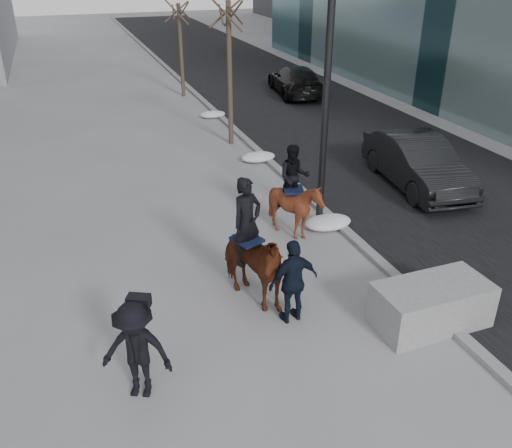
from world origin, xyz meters
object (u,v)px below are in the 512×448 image
object	(u,v)px
car_near	(417,162)
mounted_right	(295,201)
planter	(431,305)
mounted_left	(249,259)

from	to	relation	value
car_near	mounted_right	size ratio (longest dim) A/B	1.98
car_near	planter	bearing A→B (deg)	-115.37
car_near	mounted_left	bearing A→B (deg)	-142.23
mounted_left	car_near	bearing A→B (deg)	30.86
car_near	mounted_left	distance (m)	7.93
planter	mounted_left	world-z (taller)	mounted_left
car_near	mounted_left	world-z (taller)	mounted_left
planter	mounted_right	bearing A→B (deg)	103.40
planter	car_near	distance (m)	7.08
mounted_right	planter	bearing A→B (deg)	-76.60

